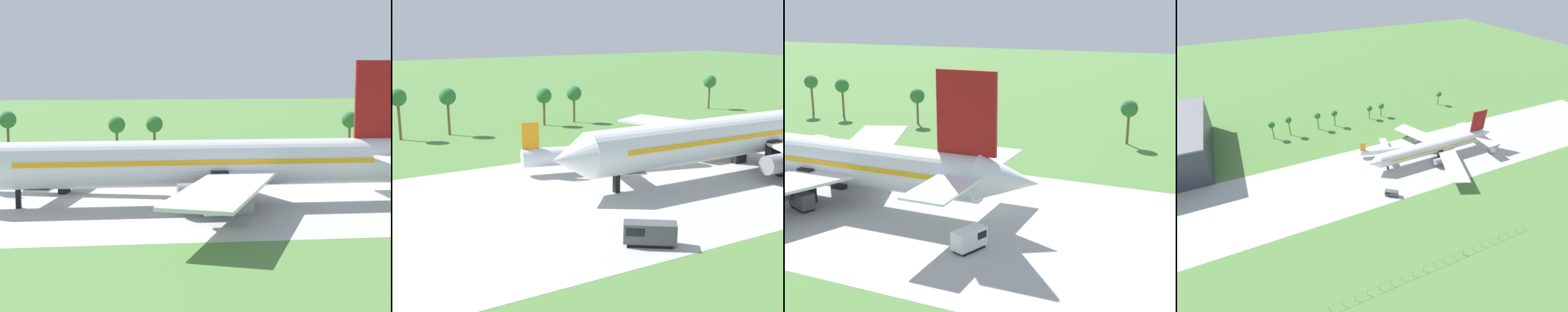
# 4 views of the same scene
# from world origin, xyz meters

# --- Properties ---
(ground_plane) EXTENTS (600.00, 600.00, 0.00)m
(ground_plane) POSITION_xyz_m (0.00, 0.00, 0.00)
(ground_plane) COLOR #517F3D
(taxiway_strip) EXTENTS (320.00, 44.00, 0.02)m
(taxiway_strip) POSITION_xyz_m (0.00, 0.00, 0.01)
(taxiway_strip) COLOR #B2B2AD
(taxiway_strip) RESTS_ON ground_plane
(jet_airliner) EXTENTS (71.82, 58.21, 20.30)m
(jet_airliner) POSITION_xyz_m (37.28, -0.22, 5.84)
(jet_airliner) COLOR white
(jet_airliner) RESTS_ON ground_plane
(regional_aircraft) EXTENTS (27.95, 25.37, 8.51)m
(regional_aircraft) POSITION_xyz_m (16.30, 10.91, 2.80)
(regional_aircraft) COLOR silver
(regional_aircraft) RESTS_ON ground_plane
(baggage_tug) EXTENTS (5.81, 4.94, 2.60)m
(baggage_tug) POSITION_xyz_m (3.63, -17.76, 1.40)
(baggage_tug) COLOR black
(baggage_tug) RESTS_ON ground_plane
(palm_tree_row) EXTENTS (112.85, 3.60, 11.36)m
(palm_tree_row) POSITION_xyz_m (9.83, 52.00, 7.91)
(palm_tree_row) COLOR brown
(palm_tree_row) RESTS_ON ground_plane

